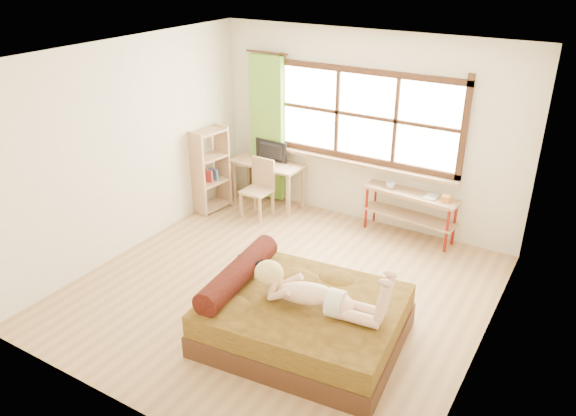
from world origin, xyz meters
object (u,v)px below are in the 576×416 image
Objects in this scene: kitten at (250,266)px; pipe_shelf at (411,205)px; desk at (268,168)px; chair at (260,185)px; bed at (300,317)px; woman at (316,282)px; bookshelf at (210,170)px.

kitten is 2.75m from pipe_shelf.
chair reaches higher than desk.
chair reaches higher than bed.
woman is (0.20, -0.05, 0.51)m from bed.
woman is at bearing -47.42° from desk.
woman is 4.67× the size of kitten.
desk is 0.89× the size of bookshelf.
bed reaches higher than desk.
chair is 0.69× the size of bookshelf.
chair is (-1.29, 2.12, -0.11)m from kitten.
pipe_shelf is 2.98m from bookshelf.
desk is 0.87m from bookshelf.
chair is 0.65× the size of pipe_shelf.
woman is 0.90m from kitten.
pipe_shelf is at bearing 22.10° from bookshelf.
bed is 2.73m from pipe_shelf.
kitten is (-0.67, 0.10, 0.33)m from bed.
bookshelf is at bearing 130.88° from kitten.
bookshelf reaches higher than kitten.
desk is at bearing 50.64° from bookshelf.
desk is 0.40m from chair.
bed is 7.18× the size of kitten.
pipe_shelf is at bearing 5.01° from desk.
bed is at bearing -14.75° from kitten.
bookshelf is (-2.04, 1.92, 0.04)m from kitten.
desk is 2.25m from pipe_shelf.
kitten is 2.80m from bookshelf.
chair is (0.10, -0.37, -0.12)m from desk.
bed is at bearing 161.24° from woman.
bookshelf is at bearing -160.71° from pipe_shelf.
chair is at bearing 24.22° from bookshelf.
kitten is at bearing 165.25° from bed.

